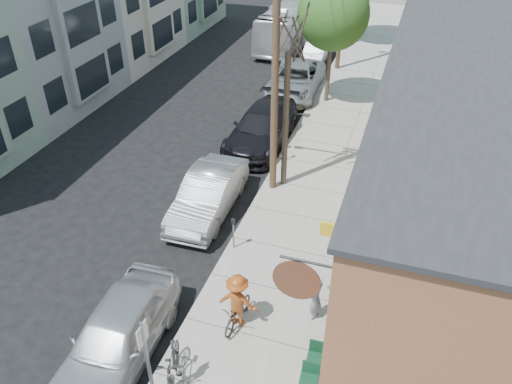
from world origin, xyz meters
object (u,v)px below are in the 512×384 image
(parking_meter_near, at_px, (233,229))
(car_4, at_px, (316,52))
(patron_green, at_px, (336,290))
(bus, at_px, (294,21))
(patio_chair_a, at_px, (316,358))
(tree_bare, at_px, (286,123))
(tree_leafy_mid, at_px, (333,14))
(patio_chair_b, at_px, (309,380))
(car_2, at_px, (262,127))
(cyclist, at_px, (238,301))
(parking_meter_far, at_px, (283,144))
(utility_pole_near, at_px, (274,64))
(sign_post, at_px, (146,355))
(car_0, at_px, (117,335))
(car_1, at_px, (208,194))
(car_3, at_px, (295,80))
(patron_grey, at_px, (315,299))
(parked_bike_a, at_px, (172,366))

(parking_meter_near, bearing_deg, car_4, 94.20)
(patron_green, distance_m, bus, 26.49)
(parking_meter_near, height_order, patio_chair_a, parking_meter_near)
(tree_bare, relative_size, tree_leafy_mid, 0.86)
(patio_chair_b, bearing_deg, car_2, 109.44)
(bus, bearing_deg, cyclist, -75.80)
(parking_meter_far, distance_m, bus, 17.75)
(utility_pole_near, height_order, tree_bare, utility_pole_near)
(sign_post, relative_size, car_2, 0.47)
(cyclist, bearing_deg, car_0, 37.33)
(sign_post, xyz_separation_m, tree_bare, (0.45, 10.68, 1.13))
(car_1, distance_m, bus, 21.82)
(car_4, bearing_deg, patron_green, -76.86)
(patron_green, relative_size, bus, 0.14)
(parking_meter_far, relative_size, tree_leafy_mid, 0.19)
(sign_post, xyz_separation_m, car_0, (-1.55, 0.96, -0.98))
(car_3, bearing_deg, sign_post, -88.08)
(patio_chair_a, bearing_deg, utility_pole_near, 111.68)
(patron_grey, distance_m, patron_green, 0.73)
(tree_leafy_mid, distance_m, patron_grey, 16.45)
(parking_meter_near, xyz_separation_m, tree_bare, (0.55, 4.55, 1.98))
(patio_chair_b, bearing_deg, patron_green, 84.97)
(car_4, bearing_deg, bus, 123.00)
(patio_chair_b, bearing_deg, patron_grey, 95.94)
(tree_leafy_mid, bearing_deg, parked_bike_a, -90.63)
(tree_bare, xyz_separation_m, bus, (-4.56, 19.03, -1.47))
(parked_bike_a, height_order, bus, bus)
(car_1, bearing_deg, tree_bare, 48.08)
(utility_pole_near, relative_size, car_2, 1.69)
(tree_bare, xyz_separation_m, patron_grey, (2.84, -6.78, -2.07))
(tree_bare, xyz_separation_m, patron_green, (3.33, -6.24, -2.08))
(tree_bare, distance_m, car_0, 10.14)
(cyclist, bearing_deg, bus, -77.77)
(parking_meter_far, distance_m, patron_grey, 9.18)
(car_1, relative_size, car_2, 0.84)
(patron_grey, xyz_separation_m, car_3, (-4.84, 16.49, -0.07))
(car_0, xyz_separation_m, car_2, (0.00, 13.01, 0.00))
(patron_grey, distance_m, car_0, 5.66)
(parking_meter_far, relative_size, parked_bike_a, 0.68)
(car_3, bearing_deg, patron_grey, -76.08)
(tree_bare, relative_size, bus, 0.53)
(cyclist, bearing_deg, car_1, -57.95)
(car_2, xyz_separation_m, bus, (-2.56, 15.74, 0.63))
(sign_post, distance_m, patio_chair_a, 4.45)
(sign_post, xyz_separation_m, patron_green, (3.78, 4.44, -0.95))
(tree_bare, distance_m, car_3, 10.15)
(patron_green, bearing_deg, car_4, -163.56)
(cyclist, relative_size, car_3, 0.31)
(parking_meter_near, height_order, tree_leafy_mid, tree_leafy_mid)
(patio_chair_b, height_order, car_1, car_1)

